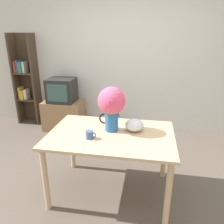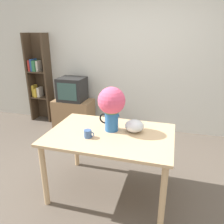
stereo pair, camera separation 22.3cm
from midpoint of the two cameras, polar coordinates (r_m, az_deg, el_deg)
The scene contains 9 objects.
ground_plane at distance 2.79m, azimuth 0.88°, elevation -19.22°, with size 12.00×12.00×0.00m, color brown.
wall_back at distance 4.08m, azimuth 8.25°, elevation 13.23°, with size 8.00×0.05×2.60m.
table at distance 2.40m, azimuth 2.25°, elevation -7.78°, with size 1.33×0.90×0.75m.
flower_vase at distance 2.32m, azimuth 2.63°, elevation 1.91°, with size 0.29×0.29×0.49m.
coffee_mug at distance 2.25m, azimuth -3.46°, elevation -5.75°, with size 0.11×0.08×0.08m.
white_bowl at distance 2.39m, azimuth 8.56°, elevation -3.67°, with size 0.21×0.21×0.13m.
tv_stand at distance 4.29m, azimuth -8.49°, elevation -0.49°, with size 0.73×0.44×0.56m.
tv_set at distance 4.15m, azimuth -8.85°, elevation 5.91°, with size 0.48×0.43×0.43m.
bookshelf at distance 4.72m, azimuth -17.16°, elevation 8.34°, with size 0.45×0.26×1.77m.
Camera 2 is at (0.67, -2.07, 1.77)m, focal length 35.00 mm.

